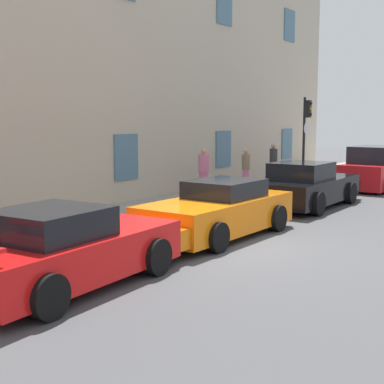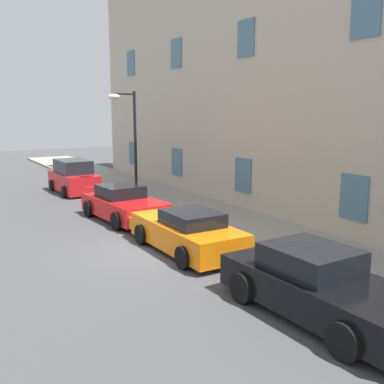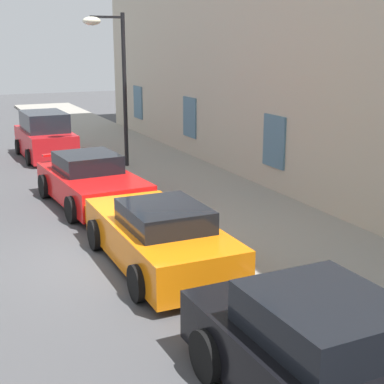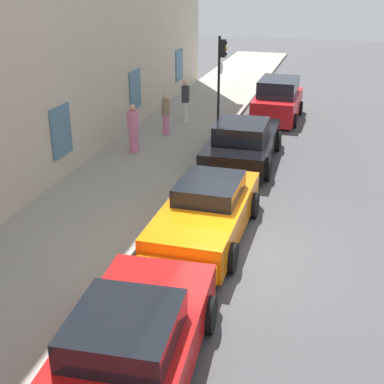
{
  "view_description": "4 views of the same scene",
  "coord_description": "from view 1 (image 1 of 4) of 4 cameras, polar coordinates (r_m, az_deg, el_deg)",
  "views": [
    {
      "loc": [
        -10.39,
        -6.43,
        2.85
      ],
      "look_at": [
        0.95,
        1.69,
        0.99
      ],
      "focal_mm": 51.61,
      "sensor_mm": 36.0,
      "label": 1
    },
    {
      "loc": [
        12.61,
        -6.23,
        4.41
      ],
      "look_at": [
        0.38,
        1.15,
        1.81
      ],
      "focal_mm": 42.35,
      "sensor_mm": 36.0,
      "label": 2
    },
    {
      "loc": [
        10.81,
        -3.12,
        4.4
      ],
      "look_at": [
        0.44,
        1.61,
        1.37
      ],
      "focal_mm": 53.3,
      "sensor_mm": 36.0,
      "label": 3
    },
    {
      "loc": [
        -10.3,
        -2.03,
        6.07
      ],
      "look_at": [
        -0.64,
        0.72,
        1.74
      ],
      "focal_mm": 49.02,
      "sensor_mm": 36.0,
      "label": 4
    }
  ],
  "objects": [
    {
      "name": "ground_plane",
      "position": [
        12.54,
        3.77,
        -5.54
      ],
      "size": [
        80.0,
        80.0,
        0.0
      ],
      "primitive_type": "plane",
      "color": "#444447"
    },
    {
      "name": "pedestrian_strolling",
      "position": [
        19.7,
        1.22,
        2.17
      ],
      "size": [
        0.56,
        0.56,
        1.67
      ],
      "color": "pink",
      "rests_on": "sidewalk"
    },
    {
      "name": "sportscar_red_lead",
      "position": [
        9.81,
        -12.43,
        -5.77
      ],
      "size": [
        4.8,
        2.42,
        1.38
      ],
      "color": "red",
      "rests_on": "ground"
    },
    {
      "name": "sportscar_white_middle",
      "position": [
        18.41,
        11.84,
        0.56
      ],
      "size": [
        5.13,
        2.31,
        1.47
      ],
      "color": "black",
      "rests_on": "ground"
    },
    {
      "name": "hatchback_distant",
      "position": [
        23.4,
        18.28,
        2.18
      ],
      "size": [
        3.65,
        1.98,
        1.75
      ],
      "color": "red",
      "rests_on": "ground"
    },
    {
      "name": "pedestrian_bystander",
      "position": [
        21.41,
        5.58,
        2.47
      ],
      "size": [
        0.43,
        0.43,
        1.57
      ],
      "color": "pink",
      "rests_on": "sidewalk"
    },
    {
      "name": "sportscar_yellow_flank",
      "position": [
        13.26,
        2.22,
        -2.18
      ],
      "size": [
        4.93,
        2.07,
        1.35
      ],
      "color": "orange",
      "rests_on": "ground"
    },
    {
      "name": "sidewalk",
      "position": [
        14.93,
        -9.17,
        -3.22
      ],
      "size": [
        60.0,
        3.72,
        0.14
      ],
      "primitive_type": "cube",
      "color": "gray",
      "rests_on": "ground"
    },
    {
      "name": "traffic_light",
      "position": [
        21.95,
        11.7,
        6.65
      ],
      "size": [
        0.44,
        0.36,
        3.53
      ],
      "color": "black",
      "rests_on": "sidewalk"
    },
    {
      "name": "pedestrian_admiring",
      "position": [
        22.93,
        8.4,
        2.96
      ],
      "size": [
        0.45,
        0.45,
        1.71
      ],
      "color": "silver",
      "rests_on": "sidewalk"
    }
  ]
}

